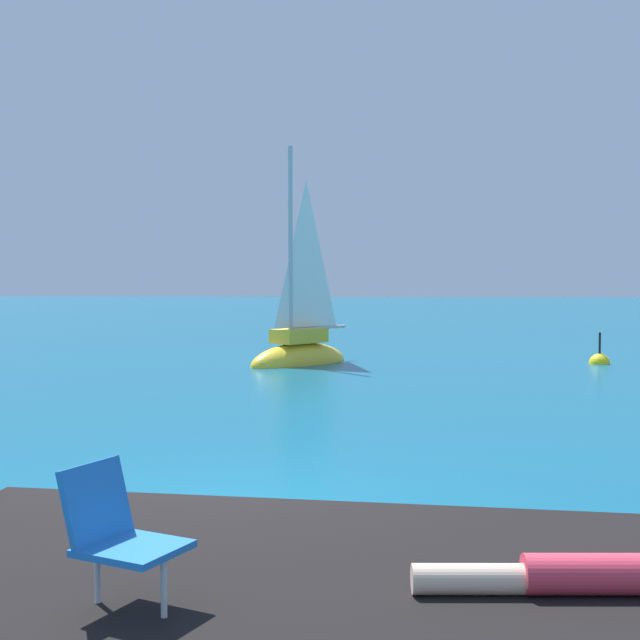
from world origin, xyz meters
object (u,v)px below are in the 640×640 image
(sailboat_near, at_px, (300,351))
(marker_buoy, at_px, (599,364))
(person_sunbather, at_px, (578,575))
(beach_chair, at_px, (117,529))

(sailboat_near, xyz_separation_m, marker_buoy, (8.10, 0.55, -0.34))
(person_sunbather, relative_size, marker_buoy, 1.56)
(beach_chair, bearing_deg, marker_buoy, 92.39)
(beach_chair, xyz_separation_m, marker_buoy, (7.44, 19.28, -1.02))
(person_sunbather, height_order, beach_chair, beach_chair)
(sailboat_near, xyz_separation_m, person_sunbather, (3.27, -18.37, 0.36))
(beach_chair, height_order, marker_buoy, beach_chair)
(person_sunbather, distance_m, marker_buoy, 19.54)
(person_sunbather, bearing_deg, marker_buoy, -107.93)
(sailboat_near, bearing_deg, marker_buoy, 134.91)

